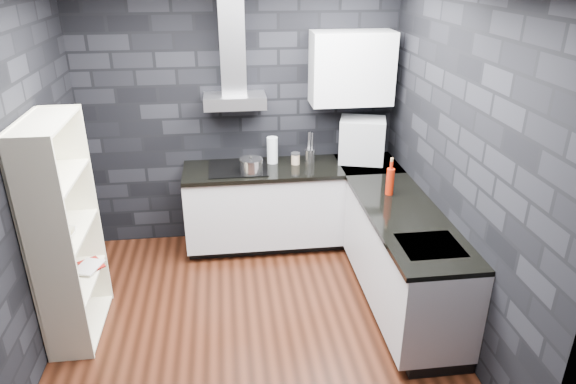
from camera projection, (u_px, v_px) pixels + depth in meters
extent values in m
plane|color=#3C1A0F|center=(254.00, 323.00, 4.36)|extent=(3.20, 3.20, 0.00)
cube|color=black|center=(240.00, 116.00, 5.27)|extent=(3.20, 0.05, 2.70)
cube|color=black|center=(269.00, 312.00, 2.33)|extent=(3.20, 0.05, 2.70)
cube|color=black|center=(18.00, 187.00, 3.61)|extent=(0.05, 3.20, 2.70)
cube|color=black|center=(458.00, 166.00, 3.99)|extent=(0.05, 3.20, 2.70)
cube|color=black|center=(291.00, 237.00, 5.60)|extent=(2.18, 0.50, 0.10)
cube|color=black|center=(403.00, 299.00, 4.58)|extent=(0.50, 1.78, 0.10)
cube|color=silver|center=(292.00, 203.00, 5.39)|extent=(2.20, 0.60, 0.76)
cube|color=silver|center=(403.00, 258.00, 4.40)|extent=(0.60, 1.80, 0.76)
cube|color=black|center=(292.00, 168.00, 5.22)|extent=(2.20, 0.62, 0.04)
cube|color=black|center=(406.00, 217.00, 4.23)|extent=(0.62, 1.80, 0.04)
cube|color=black|center=(369.00, 164.00, 5.32)|extent=(0.62, 0.62, 0.04)
cube|color=#AFB0B4|center=(235.00, 101.00, 5.00)|extent=(0.60, 0.34, 0.12)
cube|color=#AFB0B4|center=(232.00, 46.00, 4.85)|extent=(0.24, 0.20, 0.90)
cube|color=silver|center=(352.00, 68.00, 5.01)|extent=(0.80, 0.35, 0.70)
cube|color=black|center=(238.00, 168.00, 5.15)|extent=(0.58, 0.50, 0.01)
cube|color=#AFB0B4|center=(430.00, 246.00, 3.77)|extent=(0.44, 0.40, 0.01)
cylinder|color=#BCBBC0|center=(251.00, 166.00, 5.00)|extent=(0.26, 0.26, 0.13)
cylinder|color=white|center=(272.00, 150.00, 5.25)|extent=(0.13, 0.13, 0.27)
cylinder|color=tan|center=(295.00, 159.00, 5.25)|extent=(0.11, 0.11, 0.11)
cylinder|color=#BCBBC0|center=(310.00, 155.00, 5.31)|extent=(0.13, 0.13, 0.14)
cube|color=#A4A7AB|center=(362.00, 140.00, 5.27)|extent=(0.53, 0.46, 0.45)
cylinder|color=#9A1C08|center=(390.00, 182.00, 4.54)|extent=(0.09, 0.09, 0.24)
cube|color=#F3EECE|center=(65.00, 233.00, 3.94)|extent=(0.54, 0.86, 1.80)
imported|color=white|center=(60.00, 235.00, 3.83)|extent=(0.23, 0.23, 0.06)
imported|color=maroon|center=(80.00, 258.00, 4.22)|extent=(0.15, 0.11, 0.22)
imported|color=#B2B2B2|center=(77.00, 254.00, 4.24)|extent=(0.18, 0.07, 0.24)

